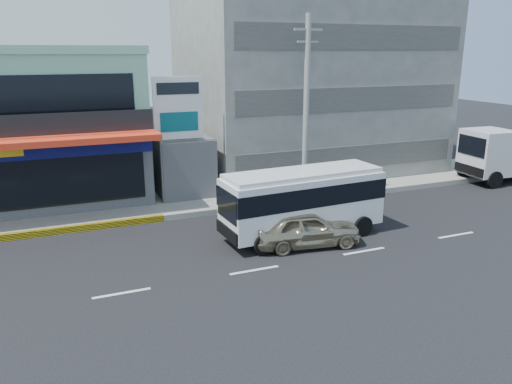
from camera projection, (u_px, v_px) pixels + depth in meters
ground at (254, 270)px, 19.21m from camera, size 120.00×120.00×0.00m
sidewalk at (272, 191)px, 29.45m from camera, size 70.00×5.00×0.30m
shop_building at (26, 129)px, 27.61m from camera, size 12.40×11.70×8.00m
concrete_building at (307, 68)px, 34.30m from camera, size 16.00×12.00×14.00m
gap_structure at (178, 163)px, 29.41m from camera, size 3.00×6.00×3.50m
satellite_dish at (181, 135)px, 28.02m from camera, size 1.50×1.50×0.15m
billboard at (179, 115)px, 25.87m from camera, size 2.60×0.18×6.90m
utility_pole_near at (306, 109)px, 26.58m from camera, size 1.60×0.30×10.00m
minibus at (303, 198)px, 22.23m from camera, size 7.48×2.94×3.08m
sedan at (306, 228)px, 21.42m from camera, size 4.95×2.56×1.61m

